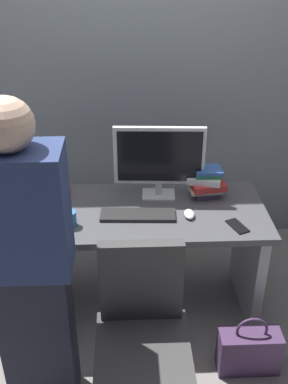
# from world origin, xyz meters

# --- Properties ---
(ground_plane) EXTENTS (9.00, 9.00, 0.00)m
(ground_plane) POSITION_xyz_m (0.00, 0.00, 0.00)
(ground_plane) COLOR gray
(wall_back) EXTENTS (6.40, 0.10, 3.00)m
(wall_back) POSITION_xyz_m (0.00, 0.87, 1.50)
(wall_back) COLOR gray
(wall_back) RESTS_ON ground
(desk) EXTENTS (1.45, 0.66, 0.73)m
(desk) POSITION_xyz_m (0.00, 0.00, 0.50)
(desk) COLOR #4C4C51
(desk) RESTS_ON ground
(office_chair) EXTENTS (0.52, 0.52, 0.94)m
(office_chair) POSITION_xyz_m (-0.04, -0.76, 0.43)
(office_chair) COLOR black
(office_chair) RESTS_ON ground
(person_at_desk) EXTENTS (0.40, 0.24, 1.64)m
(person_at_desk) POSITION_xyz_m (-0.54, -0.67, 0.84)
(person_at_desk) COLOR #262838
(person_at_desk) RESTS_ON ground
(monitor) EXTENTS (0.54, 0.15, 0.46)m
(monitor) POSITION_xyz_m (0.10, 0.16, 0.98)
(monitor) COLOR silver
(monitor) RESTS_ON desk
(keyboard) EXTENTS (0.44, 0.15, 0.02)m
(keyboard) POSITION_xyz_m (-0.04, -0.07, 0.74)
(keyboard) COLOR #262626
(keyboard) RESTS_ON desk
(mouse) EXTENTS (0.06, 0.10, 0.03)m
(mouse) POSITION_xyz_m (0.26, -0.08, 0.74)
(mouse) COLOR white
(mouse) RESTS_ON desk
(cup_near_keyboard) EXTENTS (0.08, 0.08, 0.09)m
(cup_near_keyboard) POSITION_xyz_m (-0.42, -0.15, 0.77)
(cup_near_keyboard) COLOR #3372B2
(cup_near_keyboard) RESTS_ON desk
(cup_by_monitor) EXTENTS (0.07, 0.07, 0.09)m
(cup_by_monitor) POSITION_xyz_m (-0.48, 0.21, 0.77)
(cup_by_monitor) COLOR #D84C3F
(cup_by_monitor) RESTS_ON desk
(book_stack) EXTENTS (0.25, 0.19, 0.19)m
(book_stack) POSITION_xyz_m (0.39, 0.15, 0.82)
(book_stack) COLOR #594C72
(book_stack) RESTS_ON desk
(cell_phone) EXTENTS (0.12, 0.16, 0.01)m
(cell_phone) POSITION_xyz_m (0.51, -0.20, 0.73)
(cell_phone) COLOR black
(cell_phone) RESTS_ON desk
(handbag) EXTENTS (0.34, 0.14, 0.38)m
(handbag) POSITION_xyz_m (0.56, -0.55, 0.14)
(handbag) COLOR #4C3356
(handbag) RESTS_ON ground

